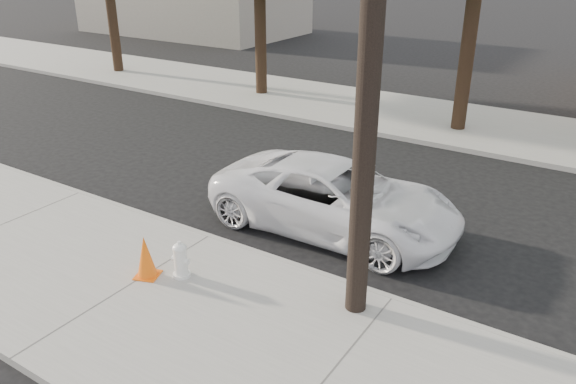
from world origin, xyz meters
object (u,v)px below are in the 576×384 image
object	(u,v)px
utility_pole	(372,18)
police_cruiser	(335,197)
fire_hydrant	(181,260)
traffic_cone	(146,257)

from	to	relation	value
utility_pole	police_cruiser	world-z (taller)	utility_pole
utility_pole	fire_hydrant	size ratio (longest dim) A/B	13.76
fire_hydrant	traffic_cone	size ratio (longest dim) A/B	0.83
utility_pole	fire_hydrant	bearing A→B (deg)	-164.58
fire_hydrant	traffic_cone	bearing A→B (deg)	-155.90
police_cruiser	traffic_cone	xyz separation A→B (m)	(-1.80, -3.65, -0.20)
traffic_cone	utility_pole	bearing A→B (deg)	18.14
traffic_cone	fire_hydrant	bearing A→B (deg)	32.27
police_cruiser	fire_hydrant	bearing A→B (deg)	157.63
police_cruiser	fire_hydrant	xyz separation A→B (m)	(-1.29, -3.32, -0.27)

